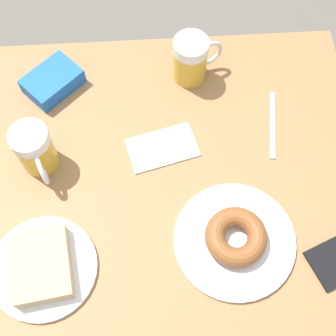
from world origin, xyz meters
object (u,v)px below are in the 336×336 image
at_px(beer_mug_center, 35,150).
at_px(plate_with_cake, 42,266).
at_px(blue_pouch, 53,81).
at_px(beer_mug_left, 191,59).
at_px(plate_with_donut, 235,239).
at_px(fork, 273,124).
at_px(napkin_folded, 162,148).

bearing_deg(beer_mug_center, plate_with_cake, -175.70).
height_order(plate_with_cake, blue_pouch, plate_with_cake).
bearing_deg(beer_mug_left, beer_mug_center, 121.94).
distance_m(beer_mug_left, blue_pouch, 0.33).
height_order(plate_with_donut, blue_pouch, plate_with_donut).
bearing_deg(beer_mug_center, fork, -83.09).
distance_m(plate_with_donut, napkin_folded, 0.26).
relative_size(plate_with_cake, blue_pouch, 1.38).
xyz_separation_m(beer_mug_center, blue_pouch, (0.20, -0.02, -0.04)).
bearing_deg(fork, plate_with_donut, 155.58).
height_order(beer_mug_center, blue_pouch, beer_mug_center).
xyz_separation_m(plate_with_cake, blue_pouch, (0.44, -0.00, 0.00)).
bearing_deg(plate_with_cake, napkin_folded, -44.31).
bearing_deg(plate_with_cake, fork, -59.26).
distance_m(plate_with_cake, beer_mug_center, 0.24).
distance_m(beer_mug_left, beer_mug_center, 0.41).
relative_size(beer_mug_center, fork, 0.68).
xyz_separation_m(plate_with_donut, napkin_folded, (0.23, 0.13, -0.02)).
distance_m(beer_mug_left, napkin_folded, 0.22).
bearing_deg(beer_mug_center, beer_mug_left, -58.06).
height_order(beer_mug_center, napkin_folded, beer_mug_center).
distance_m(beer_mug_center, fork, 0.53).
distance_m(plate_with_donut, fork, 0.30).
distance_m(plate_with_donut, beer_mug_left, 0.43).
relative_size(plate_with_cake, napkin_folded, 1.26).
relative_size(plate_with_donut, fork, 1.41).
height_order(plate_with_donut, fork, plate_with_donut).
distance_m(napkin_folded, fork, 0.26).
height_order(beer_mug_left, fork, beer_mug_left).
bearing_deg(beer_mug_center, napkin_folded, -86.05).
height_order(beer_mug_center, fork, beer_mug_center).
relative_size(beer_mug_left, beer_mug_center, 1.01).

